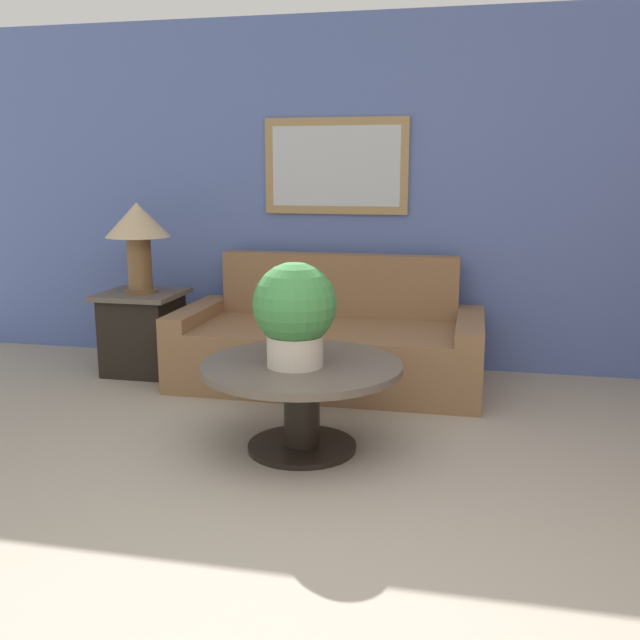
{
  "coord_description": "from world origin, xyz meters",
  "views": [
    {
      "loc": [
        0.45,
        -1.95,
        1.49
      ],
      "look_at": [
        -0.47,
        2.3,
        0.57
      ],
      "focal_mm": 40.0,
      "sensor_mm": 36.0,
      "label": 1
    }
  ],
  "objects_px": {
    "side_table": "(143,331)",
    "potted_plant_on_table": "(295,311)",
    "coffee_table": "(302,387)",
    "table_lamp": "(138,229)",
    "couch_main": "(329,345)"
  },
  "relations": [
    {
      "from": "couch_main",
      "to": "table_lamp",
      "type": "distance_m",
      "value": 1.62
    },
    {
      "from": "couch_main",
      "to": "coffee_table",
      "type": "bearing_deg",
      "value": -85.25
    },
    {
      "from": "couch_main",
      "to": "side_table",
      "type": "bearing_deg",
      "value": -178.92
    },
    {
      "from": "side_table",
      "to": "potted_plant_on_table",
      "type": "xyz_separation_m",
      "value": [
        1.5,
        -1.28,
        0.47
      ]
    },
    {
      "from": "coffee_table",
      "to": "table_lamp",
      "type": "distance_m",
      "value": 2.08
    },
    {
      "from": "couch_main",
      "to": "side_table",
      "type": "height_order",
      "value": "couch_main"
    },
    {
      "from": "side_table",
      "to": "coffee_table",
      "type": "bearing_deg",
      "value": -38.9
    },
    {
      "from": "side_table",
      "to": "potted_plant_on_table",
      "type": "bearing_deg",
      "value": -40.62
    },
    {
      "from": "side_table",
      "to": "potted_plant_on_table",
      "type": "relative_size",
      "value": 1.11
    },
    {
      "from": "potted_plant_on_table",
      "to": "couch_main",
      "type": "bearing_deg",
      "value": 93.67
    },
    {
      "from": "couch_main",
      "to": "coffee_table",
      "type": "distance_m",
      "value": 1.26
    },
    {
      "from": "table_lamp",
      "to": "couch_main",
      "type": "bearing_deg",
      "value": 1.08
    },
    {
      "from": "table_lamp",
      "to": "potted_plant_on_table",
      "type": "distance_m",
      "value": 1.99
    },
    {
      "from": "couch_main",
      "to": "table_lamp",
      "type": "height_order",
      "value": "table_lamp"
    },
    {
      "from": "coffee_table",
      "to": "side_table",
      "type": "xyz_separation_m",
      "value": [
        -1.52,
        1.22,
        -0.04
      ]
    }
  ]
}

